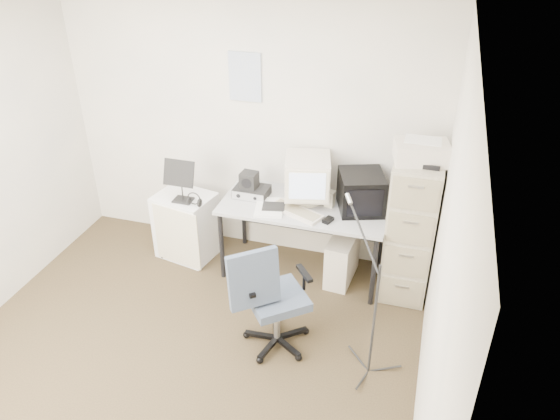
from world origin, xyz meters
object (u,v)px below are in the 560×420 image
(filing_cabinet, at_px, (411,227))
(desk, at_px, (303,239))
(office_chair, at_px, (277,297))
(side_cart, at_px, (187,225))

(filing_cabinet, distance_m, desk, 0.99)
(office_chair, distance_m, side_cart, 1.56)
(filing_cabinet, xyz_separation_m, office_chair, (-0.91, -1.03, -0.17))
(desk, height_order, office_chair, office_chair)
(filing_cabinet, relative_size, office_chair, 1.36)
(desk, relative_size, office_chair, 1.57)
(filing_cabinet, height_order, office_chair, filing_cabinet)
(office_chair, bearing_deg, desk, 53.02)
(filing_cabinet, xyz_separation_m, side_cart, (-2.13, -0.07, -0.32))
(office_chair, relative_size, side_cart, 1.45)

